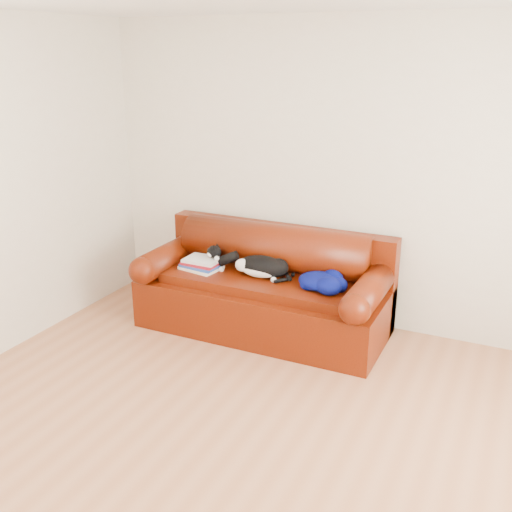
{
  "coord_description": "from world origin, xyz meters",
  "views": [
    {
      "loc": [
        1.44,
        -2.82,
        2.32
      ],
      "look_at": [
        -0.54,
        1.35,
        0.72
      ],
      "focal_mm": 42.0,
      "sensor_mm": 36.0,
      "label": 1
    }
  ],
  "objects_px": {
    "blanket": "(322,281)",
    "book_stack": "(202,264)",
    "cat": "(261,267)",
    "sofa_base": "(263,304)"
  },
  "relations": [
    {
      "from": "blanket",
      "to": "book_stack",
      "type": "bearing_deg",
      "value": -177.99
    },
    {
      "from": "book_stack",
      "to": "blanket",
      "type": "distance_m",
      "value": 1.09
    },
    {
      "from": "book_stack",
      "to": "blanket",
      "type": "bearing_deg",
      "value": 2.01
    },
    {
      "from": "cat",
      "to": "blanket",
      "type": "distance_m",
      "value": 0.55
    },
    {
      "from": "sofa_base",
      "to": "cat",
      "type": "bearing_deg",
      "value": -93.07
    },
    {
      "from": "sofa_base",
      "to": "book_stack",
      "type": "relative_size",
      "value": 5.74
    },
    {
      "from": "book_stack",
      "to": "sofa_base",
      "type": "bearing_deg",
      "value": 8.97
    },
    {
      "from": "sofa_base",
      "to": "blanket",
      "type": "xyz_separation_m",
      "value": [
        0.54,
        -0.05,
        0.32
      ]
    },
    {
      "from": "sofa_base",
      "to": "book_stack",
      "type": "distance_m",
      "value": 0.64
    },
    {
      "from": "sofa_base",
      "to": "book_stack",
      "type": "xyz_separation_m",
      "value": [
        -0.55,
        -0.09,
        0.31
      ]
    }
  ]
}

